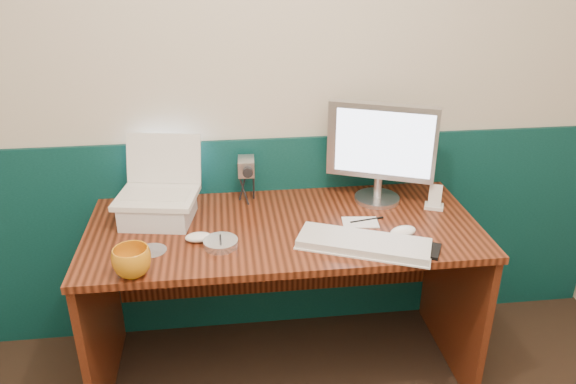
{
  "coord_description": "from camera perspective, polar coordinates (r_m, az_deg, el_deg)",
  "views": [
    {
      "loc": [
        -0.14,
        -0.63,
        1.84
      ],
      "look_at": [
        0.09,
        1.23,
        0.97
      ],
      "focal_mm": 35.0,
      "sensor_mm": 36.0,
      "label": 1
    }
  ],
  "objects": [
    {
      "name": "back_wall",
      "position": [
        2.46,
        -3.6,
        10.94
      ],
      "size": [
        3.5,
        0.04,
        2.5
      ],
      "primitive_type": "cube",
      "color": "beige",
      "rests_on": "ground"
    },
    {
      "name": "wainscot",
      "position": [
        2.73,
        -3.17,
        -4.6
      ],
      "size": [
        3.48,
        0.02,
        1.0
      ],
      "primitive_type": "cube",
      "color": "#062D2E",
      "rests_on": "ground"
    },
    {
      "name": "desk",
      "position": [
        2.5,
        -0.42,
        -11.0
      ],
      "size": [
        1.6,
        0.7,
        0.75
      ],
      "primitive_type": "cube",
      "color": "#331309",
      "rests_on": "ground"
    },
    {
      "name": "laptop_riser",
      "position": [
        2.38,
        -13.04,
        -1.81
      ],
      "size": [
        0.31,
        0.28,
        0.1
      ],
      "primitive_type": "cube",
      "rotation": [
        0.0,
        0.0,
        -0.18
      ],
      "color": "silver",
      "rests_on": "desk"
    },
    {
      "name": "laptop",
      "position": [
        2.31,
        -13.47,
        2.19
      ],
      "size": [
        0.36,
        0.3,
        0.26
      ],
      "primitive_type": null,
      "rotation": [
        0.0,
        0.0,
        -0.18
      ],
      "color": "white",
      "rests_on": "laptop_riser"
    },
    {
      "name": "monitor",
      "position": [
        2.45,
        9.36,
        4.05
      ],
      "size": [
        0.48,
        0.3,
        0.46
      ],
      "primitive_type": null,
      "rotation": [
        0.0,
        0.0,
        -0.4
      ],
      "color": "silver",
      "rests_on": "desk"
    },
    {
      "name": "keyboard",
      "position": [
        2.16,
        7.7,
        -5.29
      ],
      "size": [
        0.52,
        0.35,
        0.03
      ],
      "primitive_type": "cube",
      "rotation": [
        0.0,
        0.0,
        -0.4
      ],
      "color": "silver",
      "rests_on": "desk"
    },
    {
      "name": "mouse_right",
      "position": [
        2.26,
        11.61,
        -3.94
      ],
      "size": [
        0.13,
        0.1,
        0.04
      ],
      "primitive_type": "ellipsoid",
      "rotation": [
        0.0,
        0.0,
        0.33
      ],
      "color": "white",
      "rests_on": "desk"
    },
    {
      "name": "mouse_left",
      "position": [
        2.21,
        -9.08,
        -4.55
      ],
      "size": [
        0.11,
        0.07,
        0.03
      ],
      "primitive_type": "ellipsoid",
      "rotation": [
        0.0,
        0.0,
        0.05
      ],
      "color": "white",
      "rests_on": "desk"
    },
    {
      "name": "mug",
      "position": [
        2.03,
        -15.59,
        -6.85
      ],
      "size": [
        0.16,
        0.16,
        0.11
      ],
      "primitive_type": "imported",
      "rotation": [
        0.0,
        0.0,
        0.23
      ],
      "color": "orange",
      "rests_on": "desk"
    },
    {
      "name": "camcorder",
      "position": [
        2.48,
        -4.21,
        0.97
      ],
      "size": [
        0.09,
        0.12,
        0.18
      ],
      "primitive_type": null,
      "rotation": [
        0.0,
        0.0,
        -0.05
      ],
      "color": "#BBBBC1",
      "rests_on": "desk"
    },
    {
      "name": "cd_spindle",
      "position": [
        2.16,
        -6.85,
        -5.18
      ],
      "size": [
        0.13,
        0.13,
        0.03
      ],
      "primitive_type": "cylinder",
      "color": "silver",
      "rests_on": "desk"
    },
    {
      "name": "cd_loose_a",
      "position": [
        2.19,
        -13.68,
        -5.79
      ],
      "size": [
        0.11,
        0.11,
        0.0
      ],
      "primitive_type": "cylinder",
      "color": "#ADB2BD",
      "rests_on": "desk"
    },
    {
      "name": "pen",
      "position": [
        2.36,
        8.01,
        -2.82
      ],
      "size": [
        0.15,
        0.04,
        0.01
      ],
      "primitive_type": "cylinder",
      "rotation": [
        0.0,
        1.57,
        0.2
      ],
      "color": "black",
      "rests_on": "desk"
    },
    {
      "name": "papers",
      "position": [
        2.34,
        7.35,
        -3.08
      ],
      "size": [
        0.16,
        0.11,
        0.0
      ],
      "primitive_type": "cube",
      "rotation": [
        0.0,
        0.0,
        -0.1
      ],
      "color": "silver",
      "rests_on": "desk"
    },
    {
      "name": "dock",
      "position": [
        2.52,
        14.6,
        -1.42
      ],
      "size": [
        0.1,
        0.09,
        0.01
      ],
      "primitive_type": "cube",
      "rotation": [
        0.0,
        0.0,
        -0.4
      ],
      "color": "white",
      "rests_on": "desk"
    },
    {
      "name": "music_player",
      "position": [
        2.5,
        14.73,
        -0.3
      ],
      "size": [
        0.06,
        0.05,
        0.09
      ],
      "primitive_type": "cube",
      "rotation": [
        -0.17,
        0.0,
        -0.4
      ],
      "color": "white",
      "rests_on": "dock"
    },
    {
      "name": "pda",
      "position": [
        2.18,
        14.31,
        -5.79
      ],
      "size": [
        0.11,
        0.13,
        0.01
      ],
      "primitive_type": "cube",
      "rotation": [
        0.0,
        0.0,
        -0.48
      ],
      "color": "black",
      "rests_on": "desk"
    }
  ]
}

